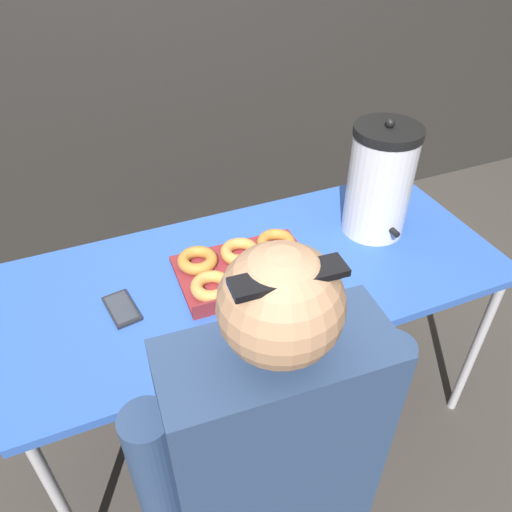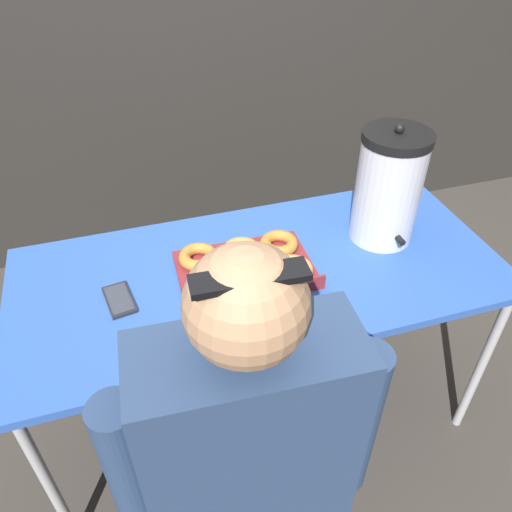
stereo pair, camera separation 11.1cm
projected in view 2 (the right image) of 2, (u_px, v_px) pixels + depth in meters
ground_plane at (259, 406)px, 2.03m from camera, size 12.00×12.00×0.00m
folding_table at (260, 281)px, 1.60m from camera, size 1.54×0.70×0.73m
donut_box at (246, 266)px, 1.55m from camera, size 0.43×0.31×0.05m
coffee_urn at (388, 187)px, 1.59m from camera, size 0.22×0.24×0.40m
cell_phone at (119, 300)px, 1.46m from camera, size 0.09×0.15×0.01m
person_seated at (249, 476)px, 1.17m from camera, size 0.60×0.27×1.28m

